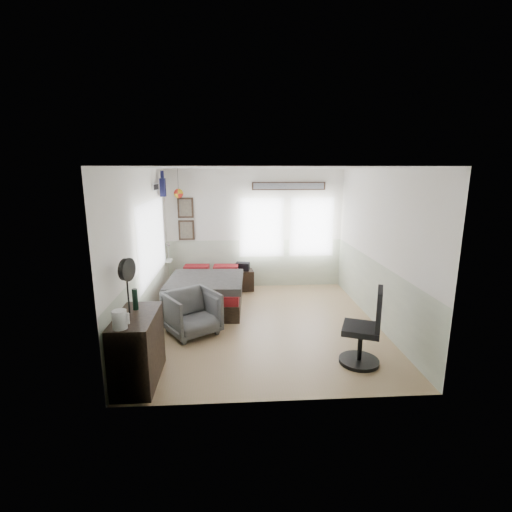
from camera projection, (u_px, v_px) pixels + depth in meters
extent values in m
cube|color=tan|center=(263.00, 324.00, 6.56)|extent=(4.00, 4.50, 0.01)
cube|color=silver|center=(255.00, 229.00, 8.45)|extent=(4.00, 0.02, 2.70)
cube|color=silver|center=(281.00, 292.00, 4.07)|extent=(4.00, 0.02, 2.70)
cube|color=silver|center=(143.00, 251.00, 6.13)|extent=(0.02, 4.50, 2.70)
cube|color=silver|center=(379.00, 248.00, 6.39)|extent=(0.02, 4.50, 2.70)
cube|color=white|center=(264.00, 168.00, 5.95)|extent=(4.00, 4.50, 0.02)
cube|color=#AEB7A0|center=(255.00, 263.00, 8.62)|extent=(4.00, 0.01, 1.10)
cube|color=#AEB7A0|center=(147.00, 297.00, 6.31)|extent=(0.01, 4.50, 1.10)
cube|color=#AEB7A0|center=(375.00, 292.00, 6.56)|extent=(0.01, 4.50, 1.10)
cube|color=silver|center=(152.00, 239.00, 6.65)|extent=(0.03, 2.20, 1.35)
cube|color=silver|center=(262.00, 227.00, 8.41)|extent=(0.95, 0.03, 1.30)
cube|color=silver|center=(312.00, 227.00, 8.48)|extent=(0.95, 0.03, 1.30)
cube|color=#412B1F|center=(186.00, 230.00, 8.31)|extent=(0.35, 0.03, 0.45)
cube|color=#412B1F|center=(185.00, 208.00, 8.20)|extent=(0.35, 0.03, 0.45)
cube|color=#7F7259|center=(186.00, 230.00, 8.30)|extent=(0.27, 0.01, 0.37)
cube|color=#7F7259|center=(185.00, 208.00, 8.18)|extent=(0.27, 0.01, 0.37)
cube|color=#412B1F|center=(289.00, 186.00, 8.24)|extent=(1.65, 0.03, 0.18)
cube|color=gray|center=(289.00, 186.00, 8.23)|extent=(1.58, 0.01, 0.13)
cube|color=white|center=(156.00, 187.00, 7.03)|extent=(0.02, 0.48, 0.14)
sphere|color=red|center=(179.00, 193.00, 7.86)|extent=(0.20, 0.20, 0.20)
cube|color=black|center=(208.00, 297.00, 7.48)|extent=(1.47, 2.02, 0.31)
cube|color=maroon|center=(207.00, 286.00, 7.42)|extent=(1.43, 1.98, 0.18)
cube|color=#454542|center=(206.00, 282.00, 7.18)|extent=(1.50, 1.47, 0.14)
cube|color=maroon|center=(195.00, 269.00, 8.12)|extent=(0.55, 0.36, 0.14)
cube|color=maroon|center=(224.00, 268.00, 8.16)|extent=(0.55, 0.36, 0.14)
cube|color=black|center=(138.00, 348.00, 4.70)|extent=(0.48, 1.00, 0.90)
imported|color=#505050|center=(192.00, 313.00, 6.12)|extent=(1.08, 1.09, 0.72)
cube|color=black|center=(243.00, 280.00, 8.40)|extent=(0.50, 0.42, 0.46)
cylinder|color=black|center=(359.00, 361.00, 5.24)|extent=(0.56, 0.56, 0.05)
cylinder|color=black|center=(360.00, 345.00, 5.18)|extent=(0.06, 0.06, 0.43)
cube|color=black|center=(361.00, 329.00, 5.13)|extent=(0.64, 0.64, 0.09)
cube|color=black|center=(379.00, 309.00, 4.99)|extent=(0.23, 0.44, 0.56)
cylinder|color=silver|center=(120.00, 320.00, 4.19)|extent=(0.16, 0.16, 0.22)
cube|color=silver|center=(128.00, 318.00, 4.20)|extent=(0.02, 0.02, 0.13)
cylinder|color=black|center=(135.00, 299.00, 4.76)|extent=(0.07, 0.07, 0.28)
cylinder|color=black|center=(128.00, 292.00, 4.62)|extent=(0.02, 0.02, 0.55)
cylinder|color=black|center=(126.00, 270.00, 4.55)|extent=(0.13, 0.28, 0.28)
cylinder|color=black|center=(129.00, 269.00, 4.55)|extent=(0.10, 0.29, 0.29)
cube|color=black|center=(243.00, 266.00, 8.33)|extent=(0.33, 0.25, 0.18)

